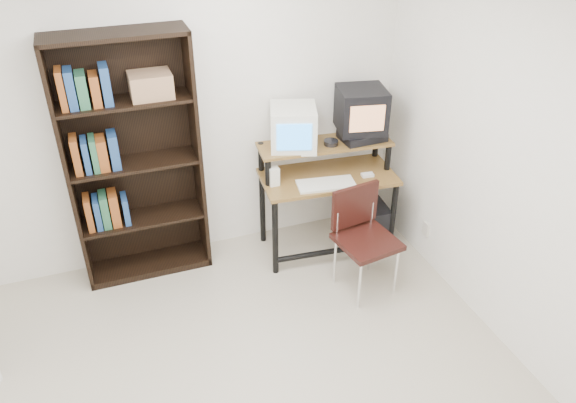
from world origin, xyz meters
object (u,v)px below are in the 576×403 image
object	(u,v)px
pc_tower	(371,222)
bookshelf	(133,160)
computer_desk	(327,180)
crt_tv	(361,110)
school_chair	(362,230)
crt_monitor	(293,128)

from	to	relation	value
pc_tower	bookshelf	distance (m)	2.13
computer_desk	crt_tv	bearing A→B (deg)	21.65
school_chair	bookshelf	size ratio (longest dim) A/B	0.43
computer_desk	school_chair	bearing A→B (deg)	-79.28
crt_monitor	pc_tower	distance (m)	1.17
computer_desk	crt_tv	distance (m)	0.65
crt_tv	pc_tower	xyz separation A→B (m)	(0.08, -0.17, -1.02)
crt_tv	computer_desk	bearing A→B (deg)	-152.02
crt_monitor	bookshelf	distance (m)	1.29
school_chair	computer_desk	bearing A→B (deg)	87.07
crt_monitor	pc_tower	bearing A→B (deg)	0.21
bookshelf	crt_tv	bearing A→B (deg)	-4.81
school_chair	crt_monitor	bearing A→B (deg)	105.26
crt_tv	bookshelf	xyz separation A→B (m)	(-1.86, 0.16, -0.21)
pc_tower	crt_tv	bearing A→B (deg)	120.76
computer_desk	crt_monitor	bearing A→B (deg)	157.33
pc_tower	school_chair	world-z (taller)	school_chair
school_chair	pc_tower	bearing A→B (deg)	46.06
computer_desk	pc_tower	distance (m)	0.63
crt_monitor	crt_tv	world-z (taller)	crt_tv
crt_tv	bookshelf	world-z (taller)	bookshelf
crt_tv	school_chair	bearing A→B (deg)	-100.39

